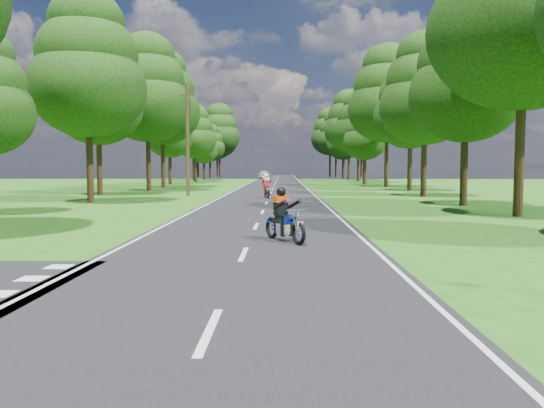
{
  "coord_description": "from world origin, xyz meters",
  "views": [
    {
      "loc": [
        0.95,
        -10.71,
        2.15
      ],
      "look_at": [
        0.65,
        4.0,
        1.1
      ],
      "focal_mm": 35.0,
      "sensor_mm": 36.0,
      "label": 1
    }
  ],
  "objects": [
    {
      "name": "distant_car",
      "position": [
        -2.16,
        79.41,
        0.76
      ],
      "size": [
        2.59,
        4.58,
        1.47
      ],
      "primitive_type": "imported",
      "rotation": [
        0.0,
        0.0,
        -0.21
      ],
      "color": "silver",
      "rests_on": "main_road"
    },
    {
      "name": "road_markings",
      "position": [
        -0.14,
        48.13,
        0.02
      ],
      "size": [
        7.4,
        140.0,
        0.01
      ],
      "color": "silver",
      "rests_on": "main_road"
    },
    {
      "name": "rider_near_blue",
      "position": [
        1.0,
        4.21,
        0.79
      ],
      "size": [
        1.45,
        1.92,
        1.54
      ],
      "primitive_type": null,
      "rotation": [
        0.0,
        0.0,
        0.51
      ],
      "color": "navy",
      "rests_on": "main_road"
    },
    {
      "name": "ground",
      "position": [
        0.0,
        0.0,
        0.0
      ],
      "size": [
        160.0,
        160.0,
        0.0
      ],
      "primitive_type": "plane",
      "color": "#205713",
      "rests_on": "ground"
    },
    {
      "name": "telegraph_pole",
      "position": [
        -6.0,
        28.0,
        4.07
      ],
      "size": [
        1.2,
        0.26,
        8.0
      ],
      "color": "#382616",
      "rests_on": "ground"
    },
    {
      "name": "main_road",
      "position": [
        0.0,
        50.0,
        0.01
      ],
      "size": [
        7.0,
        140.0,
        0.02
      ],
      "primitive_type": "cube",
      "color": "black",
      "rests_on": "ground"
    },
    {
      "name": "rider_far_red",
      "position": [
        -0.14,
        24.99,
        0.85
      ],
      "size": [
        0.97,
        2.07,
        1.65
      ],
      "primitive_type": null,
      "rotation": [
        0.0,
        0.0,
        0.16
      ],
      "color": "#AF210D",
      "rests_on": "main_road"
    },
    {
      "name": "treeline",
      "position": [
        1.43,
        60.06,
        8.25
      ],
      "size": [
        40.0,
        115.35,
        14.78
      ],
      "color": "black",
      "rests_on": "ground"
    }
  ]
}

